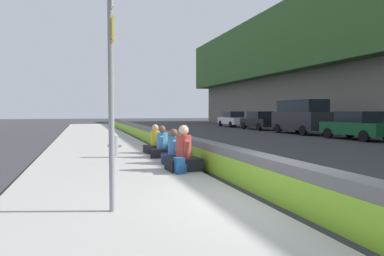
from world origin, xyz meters
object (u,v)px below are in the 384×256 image
at_px(route_sign_post, 111,79).
at_px(parked_car_fourth, 301,116).
at_px(seated_person_far, 155,144).
at_px(fire_hydrant, 115,144).
at_px(parked_car_far, 233,119).
at_px(seated_person_rear, 162,147).
at_px(parked_car_midline, 259,120).
at_px(parked_car_third, 357,125).
at_px(seated_person_foreground, 184,156).
at_px(seated_person_middle, 174,152).
at_px(backpack, 180,166).

xyz_separation_m(route_sign_post, parked_car_fourth, (17.06, -15.27, -0.86)).
relative_size(route_sign_post, seated_person_far, 3.34).
xyz_separation_m(fire_hydrant, parked_car_far, (23.04, -14.70, 0.27)).
relative_size(seated_person_rear, parked_car_midline, 0.24).
height_order(seated_person_far, parked_car_midline, parked_car_midline).
bearing_deg(seated_person_rear, parked_car_third, -67.82).
bearing_deg(parked_car_fourth, parked_car_far, -0.08).
distance_m(route_sign_post, parked_car_fourth, 22.91).
xyz_separation_m(parked_car_third, parked_car_far, (18.15, -0.01, 0.00)).
xyz_separation_m(seated_person_foreground, parked_car_fourth, (13.72, -13.15, 0.84)).
xyz_separation_m(seated_person_foreground, parked_car_midline, (20.12, -13.11, 0.35)).
bearing_deg(route_sign_post, seated_person_middle, -25.19).
height_order(route_sign_post, fire_hydrant, route_sign_post).
relative_size(route_sign_post, parked_car_midline, 0.79).
height_order(seated_person_foreground, parked_car_midline, parked_car_midline).
relative_size(backpack, parked_car_third, 0.09).
relative_size(seated_person_middle, seated_person_rear, 0.96).
xyz_separation_m(route_sign_post, seated_person_far, (7.38, -2.17, -1.73)).
xyz_separation_m(seated_person_middle, parked_car_fourth, (12.42, -13.08, 0.89)).
relative_size(fire_hydrant, seated_person_foreground, 0.73).
bearing_deg(parked_car_fourth, seated_person_middle, 133.50).
xyz_separation_m(seated_person_middle, backpack, (-1.75, 0.30, -0.13)).
height_order(seated_person_middle, parked_car_fourth, parked_car_fourth).
height_order(route_sign_post, seated_person_rear, route_sign_post).
xyz_separation_m(seated_person_foreground, backpack, (-0.45, 0.23, -0.18)).
height_order(parked_car_fourth, parked_car_far, parked_car_fourth).
bearing_deg(backpack, seated_person_foreground, -27.43).
distance_m(backpack, parked_car_far, 29.87).
height_order(fire_hydrant, parked_car_fourth, parked_car_fourth).
height_order(parked_car_third, parked_car_midline, same).
bearing_deg(backpack, parked_car_fourth, -43.37).
height_order(route_sign_post, parked_car_far, route_sign_post).
distance_m(fire_hydrant, parked_car_far, 27.33).
relative_size(seated_person_foreground, backpack, 3.01).
bearing_deg(parked_car_midline, seated_person_rear, 143.03).
distance_m(fire_hydrant, parked_car_fourth, 18.08).
bearing_deg(seated_person_foreground, seated_person_middle, -2.94).
bearing_deg(seated_person_far, seated_person_middle, -179.59).
bearing_deg(parked_car_third, fire_hydrant, 108.40).
bearing_deg(parked_car_midline, parked_car_far, -0.55).
distance_m(seated_person_middle, seated_person_far, 2.73).
bearing_deg(fire_hydrant, parked_car_third, -71.60).
distance_m(seated_person_foreground, parked_car_far, 29.36).
xyz_separation_m(fire_hydrant, seated_person_far, (0.84, -1.58, -0.11)).
relative_size(parked_car_midline, parked_car_far, 1.01).
distance_m(seated_person_foreground, parked_car_fourth, 19.02).
xyz_separation_m(parked_car_third, parked_car_fourth, (5.63, 0.01, 0.49)).
bearing_deg(seated_person_middle, seated_person_foreground, 177.06).
xyz_separation_m(route_sign_post, fire_hydrant, (6.54, -0.59, -1.62)).
height_order(route_sign_post, seated_person_middle, route_sign_post).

